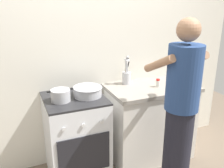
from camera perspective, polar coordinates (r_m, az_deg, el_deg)
back_wall at (r=2.91m, az=-0.15°, el=7.25°), size 3.20×0.10×2.50m
countertop at (r=3.04m, az=8.62°, el=-8.49°), size 1.00×0.60×0.90m
stove_range at (r=2.73m, az=-8.19°, el=-11.90°), size 0.60×0.62×0.90m
pot at (r=2.44m, az=-11.67°, el=-2.57°), size 0.25×0.19×0.12m
mixing_bowl at (r=2.53m, az=-5.60°, el=-1.59°), size 0.30×0.30×0.10m
utensil_crock at (r=2.88m, az=3.34°, el=2.03°), size 0.10×0.10×0.34m
spice_bottle at (r=2.84m, az=10.43°, el=0.23°), size 0.04×0.04×0.09m
person at (r=2.35m, az=15.33°, el=-6.35°), size 0.41×0.50×1.70m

